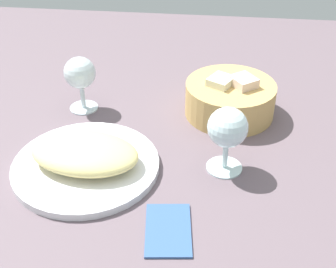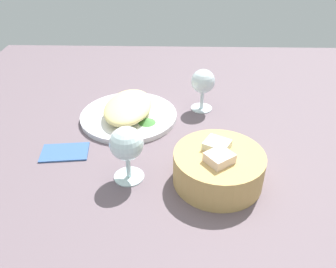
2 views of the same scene
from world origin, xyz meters
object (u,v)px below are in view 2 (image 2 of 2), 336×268
at_px(wine_glass_far, 203,83).
at_px(plate, 129,116).
at_px(bread_basket, 218,167).
at_px(wine_glass_near, 127,146).
at_px(folded_napkin, 65,152).

bearing_deg(wine_glass_far, plate, -73.59).
bearing_deg(bread_basket, wine_glass_far, -177.20).
bearing_deg(bread_basket, wine_glass_near, -92.10).
distance_m(bread_basket, folded_napkin, 0.37).
relative_size(plate, wine_glass_near, 2.13).
xyz_separation_m(bread_basket, wine_glass_near, (-0.01, -0.19, 0.05)).
bearing_deg(folded_napkin, wine_glass_near, -33.74).
xyz_separation_m(plate, wine_glass_far, (-0.06, 0.20, 0.07)).
bearing_deg(plate, folded_napkin, -38.92).
relative_size(plate, bread_basket, 1.40).
xyz_separation_m(plate, bread_basket, (0.26, 0.22, 0.03)).
height_order(plate, bread_basket, bread_basket).
height_order(bread_basket, wine_glass_near, wine_glass_near).
bearing_deg(wine_glass_near, wine_glass_far, 150.64).
bearing_deg(folded_napkin, plate, 44.27).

